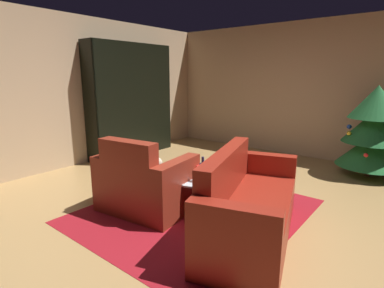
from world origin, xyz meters
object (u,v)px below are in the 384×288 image
Objects in this scene: coffee_table at (197,180)px; bottle_on_table at (203,172)px; armchair_red at (145,185)px; decorated_tree at (373,130)px; couch_red at (248,208)px; bookshelf_unit at (136,101)px; book_stack_on_table at (199,170)px.

coffee_table is 2.28× the size of bottle_on_table.
bottle_on_table is at bearing 26.24° from armchair_red.
couch_red is at bearing -101.76° from decorated_tree.
decorated_tree is (0.60, 2.87, 0.44)m from couch_red.
bookshelf_unit reaches higher than armchair_red.
armchair_red is 0.62m from coffee_table.
coffee_table is at bearing -117.26° from decorated_tree.
bookshelf_unit reaches higher than coffee_table.
bookshelf_unit is 4.19m from decorated_tree.
book_stack_on_table is (2.58, -1.32, -0.60)m from bookshelf_unit.
book_stack_on_table is (0.46, 0.44, 0.16)m from armchair_red.
couch_red is at bearing -16.54° from book_stack_on_table.
book_stack_on_table is at bearing 43.79° from armchair_red.
coffee_table is at bearing 165.83° from couch_red.
armchair_red is at bearing -170.49° from couch_red.
bookshelf_unit is 3.28× the size of coffee_table.
armchair_red is 0.61× the size of couch_red.
book_stack_on_table is 0.22m from bottle_on_table.
bookshelf_unit is 2.86m from armchair_red.
bookshelf_unit is 3.01m from coffee_table.
decorated_tree reaches higher than couch_red.
coffee_table is 0.46× the size of decorated_tree.
bottle_on_table is at bearing -27.90° from bookshelf_unit.
bookshelf_unit is 3.79m from couch_red.
decorated_tree is (1.85, 3.08, 0.43)m from armchair_red.
coffee_table is (-0.78, 0.20, 0.06)m from couch_red.
armchair_red reaches higher than couch_red.
couch_red reaches higher than book_stack_on_table.
bookshelf_unit is at bearing 152.10° from bottle_on_table.
couch_red is at bearing 9.51° from armchair_red.
decorated_tree is (1.38, 2.67, 0.37)m from coffee_table.
decorated_tree is at bearing 62.74° from coffee_table.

